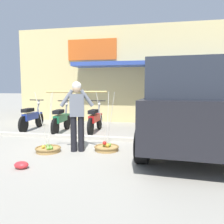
# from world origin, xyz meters

# --- Properties ---
(ground_plane) EXTENTS (90.00, 90.00, 0.00)m
(ground_plane) POSITION_xyz_m (0.00, 0.00, 0.00)
(ground_plane) COLOR #9E998C
(sidewalk_curb) EXTENTS (20.00, 0.24, 0.10)m
(sidewalk_curb) POSITION_xyz_m (0.00, 0.70, 0.05)
(sidewalk_curb) COLOR #BAB4A5
(sidewalk_curb) RESTS_ON ground
(fruit_vendor) EXTENTS (1.37, 0.45, 1.70)m
(fruit_vendor) POSITION_xyz_m (-0.41, -0.63, 0.98)
(fruit_vendor) COLOR black
(fruit_vendor) RESTS_ON ground
(fruit_basket_left_side) EXTENTS (0.61, 0.61, 1.45)m
(fruit_basket_left_side) POSITION_xyz_m (-1.09, -0.84, 0.08)
(fruit_basket_left_side) COLOR #B2894C
(fruit_basket_left_side) RESTS_ON ground
(fruit_basket_right_side) EXTENTS (0.61, 0.61, 1.45)m
(fruit_basket_right_side) POSITION_xyz_m (0.27, -0.43, 0.08)
(fruit_basket_right_side) COLOR #B2894C
(fruit_basket_right_side) RESTS_ON ground
(motorcycle_nearest_shop) EXTENTS (0.54, 1.82, 1.09)m
(motorcycle_nearest_shop) POSITION_xyz_m (-3.04, 1.74, 0.45)
(motorcycle_nearest_shop) COLOR black
(motorcycle_nearest_shop) RESTS_ON ground
(motorcycle_second_in_row) EXTENTS (0.54, 1.82, 1.09)m
(motorcycle_second_in_row) POSITION_xyz_m (-1.77, 1.48, 0.45)
(motorcycle_second_in_row) COLOR black
(motorcycle_second_in_row) RESTS_ON ground
(motorcycle_third_in_row) EXTENTS (0.54, 1.82, 1.09)m
(motorcycle_third_in_row) POSITION_xyz_m (-0.64, 1.74, 0.45)
(motorcycle_third_in_row) COLOR black
(motorcycle_third_in_row) RESTS_ON ground
(parked_truck) EXTENTS (2.42, 4.93, 2.10)m
(parked_truck) POSITION_xyz_m (2.27, 0.17, 1.13)
(parked_truck) COLOR black
(parked_truck) RESTS_ON ground
(storefront_building) EXTENTS (13.00, 6.00, 4.20)m
(storefront_building) POSITION_xyz_m (1.48, 6.73, 2.10)
(storefront_building) COLOR #DBC684
(storefront_building) RESTS_ON ground
(plastic_litter_bag) EXTENTS (0.28, 0.22, 0.14)m
(plastic_litter_bag) POSITION_xyz_m (-1.05, -2.02, 0.07)
(plastic_litter_bag) COLOR red
(plastic_litter_bag) RESTS_ON ground
(wooden_crate) EXTENTS (0.44, 0.36, 0.32)m
(wooden_crate) POSITION_xyz_m (1.64, 2.69, 0.16)
(wooden_crate) COLOR olive
(wooden_crate) RESTS_ON ground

